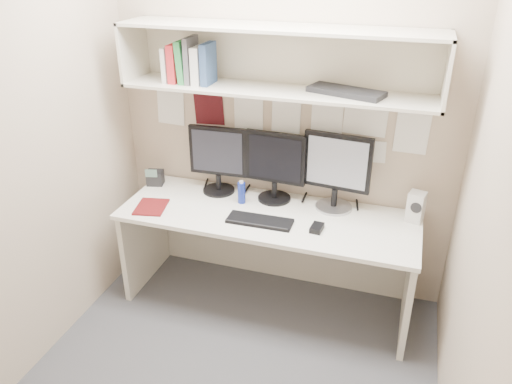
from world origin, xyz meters
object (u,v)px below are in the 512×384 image
(monitor_left, at_px, (218,157))
(desk_phone, at_px, (155,177))
(keyboard, at_px, (260,221))
(monitor_center, at_px, (275,164))
(desk, at_px, (267,258))
(maroon_notebook, at_px, (151,207))
(monitor_right, at_px, (337,170))
(speaker, at_px, (416,207))

(monitor_left, xyz_separation_m, desk_phone, (-0.50, -0.04, -0.21))
(keyboard, bearing_deg, monitor_center, 89.11)
(desk, bearing_deg, keyboard, -96.89)
(desk, relative_size, keyboard, 4.67)
(monitor_left, distance_m, maroon_notebook, 0.58)
(monitor_left, xyz_separation_m, monitor_center, (0.42, -0.00, 0.00))
(monitor_right, bearing_deg, desk, -145.80)
(desk, xyz_separation_m, speaker, (0.94, 0.20, 0.47))
(desk_phone, bearing_deg, monitor_center, -11.15)
(maroon_notebook, distance_m, desk_phone, 0.38)
(speaker, height_order, maroon_notebook, speaker)
(keyboard, bearing_deg, monitor_left, 139.18)
(speaker, xyz_separation_m, desk_phone, (-1.88, -0.02, -0.05))
(keyboard, height_order, desk_phone, desk_phone)
(monitor_center, relative_size, maroon_notebook, 2.05)
(monitor_right, distance_m, speaker, 0.56)
(monitor_right, height_order, keyboard, monitor_right)
(monitor_right, relative_size, keyboard, 1.24)
(speaker, distance_m, maroon_notebook, 1.77)
(maroon_notebook, bearing_deg, monitor_right, 6.55)
(monitor_left, xyz_separation_m, speaker, (1.38, -0.02, -0.16))
(monitor_center, distance_m, keyboard, 0.44)
(monitor_center, xyz_separation_m, maroon_notebook, (-0.77, -0.39, -0.26))
(monitor_center, distance_m, desk_phone, 0.95)
(monitor_left, bearing_deg, maroon_notebook, -134.56)
(keyboard, distance_m, desk_phone, 0.97)
(monitor_center, relative_size, monitor_right, 0.93)
(speaker, distance_m, desk_phone, 1.88)
(monitor_right, distance_m, maroon_notebook, 1.29)
(monitor_right, bearing_deg, monitor_center, -174.09)
(monitor_left, xyz_separation_m, maroon_notebook, (-0.35, -0.39, -0.26))
(desk, xyz_separation_m, monitor_center, (-0.02, 0.22, 0.63))
(desk, xyz_separation_m, monitor_right, (0.41, 0.22, 0.65))
(monitor_center, bearing_deg, desk, -82.64)
(keyboard, bearing_deg, maroon_notebook, -178.14)
(monitor_center, bearing_deg, keyboard, -86.89)
(desk, height_order, monitor_left, monitor_left)
(monitor_left, bearing_deg, monitor_right, -2.81)
(monitor_left, height_order, speaker, monitor_left)
(monitor_left, bearing_deg, speaker, -3.71)
(monitor_center, bearing_deg, speaker, 1.82)
(monitor_right, xyz_separation_m, keyboard, (-0.42, -0.35, -0.27))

